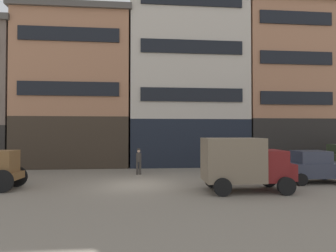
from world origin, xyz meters
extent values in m
plane|color=slate|center=(0.00, 0.00, 0.00)|extent=(120.00, 120.00, 0.00)
cube|color=#33281E|center=(-5.45, 9.79, 2.07)|extent=(9.18, 6.31, 4.14)
cube|color=#9E6B4C|center=(-5.45, 9.79, 8.41)|extent=(9.18, 6.31, 8.55)
cube|color=#47423D|center=(-5.45, 9.79, 12.94)|extent=(9.68, 6.81, 0.50)
cube|color=black|center=(-5.45, 6.58, 6.27)|extent=(7.71, 0.12, 1.10)
cube|color=black|center=(-5.45, 6.58, 10.55)|extent=(7.71, 0.12, 1.10)
cube|color=black|center=(4.25, 9.79, 1.98)|extent=(9.93, 6.31, 3.96)
cube|color=#B7AD9E|center=(4.25, 9.79, 9.83)|extent=(9.93, 6.31, 11.73)
cube|color=black|center=(4.25, 6.58, 5.92)|extent=(8.34, 0.12, 1.10)
cube|color=black|center=(4.25, 6.58, 9.83)|extent=(8.34, 0.12, 1.10)
cube|color=black|center=(13.13, 9.79, 2.02)|extent=(7.53, 6.31, 4.05)
cube|color=#9E6B4C|center=(13.13, 9.79, 9.14)|extent=(7.53, 6.31, 10.18)
cube|color=#47423D|center=(13.13, 9.79, 14.48)|extent=(8.03, 6.81, 0.50)
cube|color=black|center=(13.13, 6.58, 5.74)|extent=(6.32, 0.12, 1.10)
cube|color=black|center=(13.13, 6.58, 9.14)|extent=(6.32, 0.12, 1.10)
cube|color=black|center=(13.13, 6.58, 12.53)|extent=(6.32, 0.12, 1.10)
cylinder|color=black|center=(-6.44, -1.41, 0.55)|extent=(1.10, 0.13, 1.10)
cylinder|color=black|center=(-6.37, 0.01, 0.55)|extent=(1.10, 0.13, 1.10)
cube|color=maroon|center=(6.46, -2.15, 1.27)|extent=(1.43, 1.73, 1.50)
cube|color=maroon|center=(7.16, -2.17, 0.97)|extent=(0.93, 1.46, 0.80)
cube|color=#756651|center=(4.66, -2.12, 1.57)|extent=(2.84, 1.96, 2.10)
cube|color=silver|center=(6.91, -2.16, 1.52)|extent=(0.22, 1.36, 0.64)
cylinder|color=black|center=(6.93, -1.21, 0.42)|extent=(0.84, 0.24, 0.84)
cylinder|color=black|center=(6.89, -3.11, 0.42)|extent=(0.84, 0.24, 0.84)
cylinder|color=black|center=(3.93, -1.15, 0.42)|extent=(0.84, 0.24, 0.84)
cylinder|color=black|center=(3.89, -3.05, 0.42)|extent=(0.84, 0.24, 0.84)
cube|color=#2D3823|center=(13.76, 2.92, 0.97)|extent=(0.99, 1.50, 0.80)
cylinder|color=black|center=(13.95, 3.88, 0.42)|extent=(0.85, 0.27, 0.84)
cube|color=#333847|center=(10.07, -0.25, 0.73)|extent=(3.72, 1.66, 0.80)
cube|color=#333847|center=(9.92, -0.24, 1.48)|extent=(1.82, 1.47, 0.70)
cube|color=silver|center=(10.77, -0.26, 1.35)|extent=(0.36, 1.32, 0.56)
cylinder|color=black|center=(11.28, 0.57, 0.33)|extent=(0.66, 0.19, 0.66)
cylinder|color=black|center=(8.88, 0.61, 0.33)|extent=(0.66, 0.19, 0.66)
cylinder|color=black|center=(8.86, -1.07, 0.33)|extent=(0.66, 0.19, 0.66)
cylinder|color=#38332D|center=(-0.10, 3.64, 0.42)|extent=(0.16, 0.16, 0.85)
cylinder|color=#38332D|center=(0.10, 3.64, 0.42)|extent=(0.16, 0.16, 0.85)
cylinder|color=#38332D|center=(0.00, 3.64, 1.16)|extent=(0.47, 0.47, 0.62)
sphere|color=tan|center=(0.00, 3.64, 1.60)|extent=(0.22, 0.22, 0.22)
cylinder|color=#38332D|center=(0.00, 3.64, 1.70)|extent=(0.28, 0.28, 0.02)
cylinder|color=#38332D|center=(0.00, 3.64, 1.75)|extent=(0.18, 0.18, 0.09)
camera|label=1|loc=(0.30, -15.25, 2.94)|focal=29.33mm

